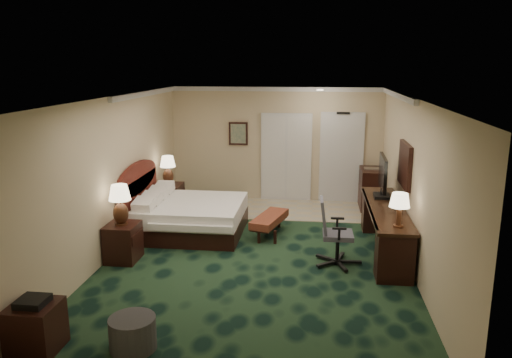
# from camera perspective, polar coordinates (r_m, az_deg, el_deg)

# --- Properties ---
(floor) EXTENTS (5.00, 7.50, 0.00)m
(floor) POSITION_cam_1_polar(r_m,az_deg,el_deg) (8.66, 0.19, -8.89)
(floor) COLOR black
(floor) RESTS_ON ground
(ceiling) EXTENTS (5.00, 7.50, 0.00)m
(ceiling) POSITION_cam_1_polar(r_m,az_deg,el_deg) (8.04, 0.21, 9.23)
(ceiling) COLOR white
(ceiling) RESTS_ON wall_back
(wall_back) EXTENTS (5.00, 0.00, 2.70)m
(wall_back) POSITION_cam_1_polar(r_m,az_deg,el_deg) (11.91, 2.30, 3.97)
(wall_back) COLOR #C4B692
(wall_back) RESTS_ON ground
(wall_front) EXTENTS (5.00, 0.00, 2.70)m
(wall_front) POSITION_cam_1_polar(r_m,az_deg,el_deg) (4.72, -5.18, -10.65)
(wall_front) COLOR #C4B692
(wall_front) RESTS_ON ground
(wall_left) EXTENTS (0.00, 7.50, 2.70)m
(wall_left) POSITION_cam_1_polar(r_m,az_deg,el_deg) (8.88, -16.03, 0.29)
(wall_left) COLOR #C4B692
(wall_left) RESTS_ON ground
(wall_right) EXTENTS (0.00, 7.50, 2.70)m
(wall_right) POSITION_cam_1_polar(r_m,az_deg,el_deg) (8.34, 17.51, -0.63)
(wall_right) COLOR #C4B692
(wall_right) RESTS_ON ground
(crown_molding) EXTENTS (5.00, 7.50, 0.10)m
(crown_molding) POSITION_cam_1_polar(r_m,az_deg,el_deg) (8.05, 0.21, 8.88)
(crown_molding) COLOR silver
(crown_molding) RESTS_ON wall_back
(tile_patch) EXTENTS (3.20, 1.70, 0.01)m
(tile_patch) POSITION_cam_1_polar(r_m,az_deg,el_deg) (11.35, 6.43, -3.54)
(tile_patch) COLOR #B0A996
(tile_patch) RESTS_ON ground
(headboard) EXTENTS (0.12, 2.00, 1.40)m
(headboard) POSITION_cam_1_polar(r_m,az_deg,el_deg) (9.92, -13.27, -2.10)
(headboard) COLOR #45120F
(headboard) RESTS_ON ground
(entry_door) EXTENTS (1.02, 0.06, 2.18)m
(entry_door) POSITION_cam_1_polar(r_m,az_deg,el_deg) (11.91, 9.73, 2.33)
(entry_door) COLOR silver
(entry_door) RESTS_ON ground
(closet_doors) EXTENTS (1.20, 0.06, 2.10)m
(closet_doors) POSITION_cam_1_polar(r_m,az_deg,el_deg) (11.91, 3.47, 2.49)
(closet_doors) COLOR silver
(closet_doors) RESTS_ON ground
(wall_art) EXTENTS (0.45, 0.06, 0.55)m
(wall_art) POSITION_cam_1_polar(r_m,az_deg,el_deg) (11.94, -2.04, 5.21)
(wall_art) COLOR #47675C
(wall_art) RESTS_ON wall_back
(wall_mirror) EXTENTS (0.05, 0.95, 0.75)m
(wall_mirror) POSITION_cam_1_polar(r_m,az_deg,el_deg) (8.87, 16.66, 1.55)
(wall_mirror) COLOR white
(wall_mirror) RESTS_ON wall_right
(bed) EXTENTS (1.96, 1.82, 0.62)m
(bed) POSITION_cam_1_polar(r_m,az_deg,el_deg) (9.82, -7.33, -4.37)
(bed) COLOR white
(bed) RESTS_ON ground
(nightstand_near) EXTENTS (0.51, 0.58, 0.63)m
(nightstand_near) POSITION_cam_1_polar(r_m,az_deg,el_deg) (8.71, -14.96, -7.00)
(nightstand_near) COLOR black
(nightstand_near) RESTS_ON ground
(nightstand_far) EXTENTS (0.53, 0.60, 0.66)m
(nightstand_far) POSITION_cam_1_polar(r_m,az_deg,el_deg) (11.13, -9.83, -2.26)
(nightstand_far) COLOR black
(nightstand_far) RESTS_ON ground
(lamp_near) EXTENTS (0.40, 0.40, 0.68)m
(lamp_near) POSITION_cam_1_polar(r_m,az_deg,el_deg) (8.50, -15.25, -2.87)
(lamp_near) COLOR black
(lamp_near) RESTS_ON nightstand_near
(lamp_far) EXTENTS (0.34, 0.34, 0.63)m
(lamp_far) POSITION_cam_1_polar(r_m,az_deg,el_deg) (10.98, -10.03, 0.99)
(lamp_far) COLOR black
(lamp_far) RESTS_ON nightstand_far
(bed_bench) EXTENTS (0.69, 1.21, 0.39)m
(bed_bench) POSITION_cam_1_polar(r_m,az_deg,el_deg) (9.66, 1.54, -5.29)
(bed_bench) COLOR maroon
(bed_bench) RESTS_ON ground
(ottoman) EXTENTS (0.64, 0.64, 0.39)m
(ottoman) POSITION_cam_1_polar(r_m,az_deg,el_deg) (6.21, -13.91, -16.74)
(ottoman) COLOR #2F2E31
(ottoman) RESTS_ON ground
(side_table) EXTENTS (0.53, 0.53, 0.57)m
(side_table) POSITION_cam_1_polar(r_m,az_deg,el_deg) (6.48, -23.89, -15.27)
(side_table) COLOR black
(side_table) RESTS_ON ground
(desk) EXTENTS (0.61, 2.83, 0.82)m
(desk) POSITION_cam_1_polar(r_m,az_deg,el_deg) (9.04, 14.48, -5.60)
(desk) COLOR black
(desk) RESTS_ON ground
(tv) EXTENTS (0.12, 0.99, 0.77)m
(tv) POSITION_cam_1_polar(r_m,az_deg,el_deg) (9.46, 14.27, 0.24)
(tv) COLOR black
(tv) RESTS_ON desk
(desk_lamp) EXTENTS (0.38, 0.38, 0.54)m
(desk_lamp) POSITION_cam_1_polar(r_m,az_deg,el_deg) (7.83, 16.05, -3.41)
(desk_lamp) COLOR black
(desk_lamp) RESTS_ON desk
(desk_chair) EXTENTS (0.66, 0.62, 1.11)m
(desk_chair) POSITION_cam_1_polar(r_m,az_deg,el_deg) (8.29, 9.36, -6.00)
(desk_chair) COLOR #494754
(desk_chair) RESTS_ON ground
(minibar) EXTENTS (0.48, 0.87, 0.92)m
(minibar) POSITION_cam_1_polar(r_m,az_deg,el_deg) (11.59, 12.99, -1.12)
(minibar) COLOR black
(minibar) RESTS_ON ground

